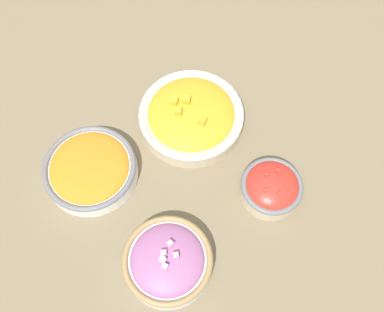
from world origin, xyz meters
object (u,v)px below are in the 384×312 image
(bowl_red_onion, at_px, (168,261))
(bowl_squash, at_px, (191,115))
(bowl_cherry_tomatoes, at_px, (271,187))
(bowl_carrots, at_px, (90,169))

(bowl_red_onion, bearing_deg, bowl_squash, -136.03)
(bowl_red_onion, bearing_deg, bowl_cherry_tomatoes, 177.58)
(bowl_carrots, relative_size, bowl_cherry_tomatoes, 1.54)
(bowl_squash, height_order, bowl_cherry_tomatoes, bowl_squash)
(bowl_red_onion, bearing_deg, bowl_carrots, -87.14)
(bowl_carrots, distance_m, bowl_cherry_tomatoes, 0.36)
(bowl_carrots, bearing_deg, bowl_cherry_tomatoes, 135.45)
(bowl_squash, relative_size, bowl_cherry_tomatoes, 1.83)
(bowl_red_onion, xyz_separation_m, bowl_cherry_tomatoes, (-0.25, 0.01, -0.00))
(bowl_red_onion, height_order, bowl_cherry_tomatoes, bowl_red_onion)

